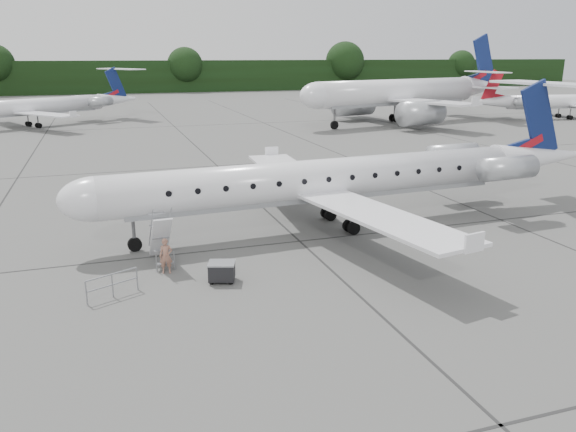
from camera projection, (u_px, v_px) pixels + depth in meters
name	position (u px, v px, depth m)	size (l,w,h in m)	color
ground	(408.00, 270.00, 25.66)	(320.00, 320.00, 0.00)	#565654
treeline	(150.00, 77.00, 143.14)	(260.00, 4.00, 8.00)	black
main_regional_jet	(323.00, 159.00, 30.78)	(30.79, 22.17, 7.90)	white
airstair	(161.00, 239.00, 26.13)	(0.85, 2.22, 2.47)	white
passenger	(166.00, 256.00, 25.13)	(0.59, 0.39, 1.61)	#946351
safety_railing	(113.00, 286.00, 22.67)	(2.20, 0.08, 1.00)	gray
baggage_cart	(222.00, 271.00, 24.24)	(1.09, 0.88, 0.95)	black
bg_narrowbody	(398.00, 79.00, 77.68)	(34.37, 24.74, 12.34)	white
bg_regional_left	(22.00, 99.00, 74.16)	(28.89, 20.80, 7.58)	white
bg_regional_right	(573.00, 94.00, 85.26)	(27.62, 19.89, 7.25)	white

